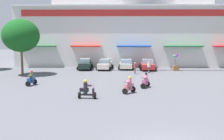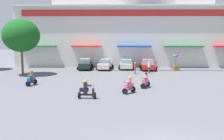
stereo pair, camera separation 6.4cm
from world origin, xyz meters
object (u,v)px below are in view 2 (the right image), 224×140
(plaza_tree_0, at_px, (21,36))
(parked_car_2, at_px, (127,64))
(parked_car_0, at_px, (85,64))
(parked_car_3, at_px, (148,65))
(balloon_vendor_cart, at_px, (176,63))
(pedestrian_1, at_px, (149,66))
(parked_car_1, at_px, (105,64))
(scooter_rider_2, at_px, (146,81))
(scooter_rider_4, at_px, (32,79))
(pedestrian_0, at_px, (135,67))
(scooter_rider_3, at_px, (87,91))
(scooter_rider_5, at_px, (129,86))

(plaza_tree_0, height_order, parked_car_2, plaza_tree_0)
(parked_car_0, height_order, parked_car_2, parked_car_0)
(plaza_tree_0, relative_size, parked_car_3, 1.62)
(parked_car_0, height_order, balloon_vendor_cart, balloon_vendor_cart)
(plaza_tree_0, height_order, pedestrian_1, plaza_tree_0)
(parked_car_3, bearing_deg, parked_car_0, 177.44)
(balloon_vendor_cart, bearing_deg, parked_car_1, 173.04)
(scooter_rider_2, height_order, pedestrian_1, pedestrian_1)
(scooter_rider_4, distance_m, pedestrian_0, 13.62)
(parked_car_3, height_order, pedestrian_1, pedestrian_1)
(parked_car_0, xyz_separation_m, pedestrian_0, (7.09, -4.52, 0.07))
(pedestrian_1, bearing_deg, parked_car_0, 157.45)
(pedestrian_0, relative_size, pedestrian_1, 0.96)
(parked_car_2, height_order, pedestrian_1, pedestrian_1)
(pedestrian_1, height_order, balloon_vendor_cart, balloon_vendor_cart)
(scooter_rider_3, height_order, pedestrian_0, scooter_rider_3)
(parked_car_0, xyz_separation_m, pedestrian_1, (9.02, -3.74, 0.11))
(plaza_tree_0, xyz_separation_m, parked_car_0, (7.35, 5.67, -4.21))
(parked_car_2, xyz_separation_m, scooter_rider_4, (-10.14, -12.74, -0.12))
(pedestrian_1, distance_m, balloon_vendor_cart, 4.73)
(scooter_rider_3, bearing_deg, scooter_rider_2, 40.80)
(parked_car_0, height_order, pedestrian_0, parked_car_0)
(parked_car_3, distance_m, scooter_rider_5, 15.83)
(parked_car_0, bearing_deg, scooter_rider_5, -69.81)
(scooter_rider_3, height_order, scooter_rider_5, scooter_rider_3)
(plaza_tree_0, bearing_deg, parked_car_3, 17.63)
(parked_car_2, distance_m, parked_car_3, 3.15)
(balloon_vendor_cart, bearing_deg, parked_car_2, 166.55)
(scooter_rider_3, relative_size, pedestrian_1, 0.97)
(parked_car_1, bearing_deg, plaza_tree_0, -151.62)
(scooter_rider_2, bearing_deg, pedestrian_1, 81.36)
(parked_car_1, relative_size, scooter_rider_3, 2.95)
(parked_car_2, height_order, scooter_rider_5, scooter_rider_5)
(parked_car_1, relative_size, balloon_vendor_cart, 1.86)
(plaza_tree_0, distance_m, scooter_rider_3, 16.21)
(parked_car_1, distance_m, balloon_vendor_cart, 10.21)
(scooter_rider_4, distance_m, scooter_rider_5, 10.44)
(parked_car_1, distance_m, pedestrian_1, 7.07)
(scooter_rider_2, height_order, pedestrian_0, pedestrian_0)
(scooter_rider_2, bearing_deg, scooter_rider_4, 175.05)
(parked_car_0, relative_size, balloon_vendor_cart, 1.84)
(scooter_rider_2, relative_size, pedestrian_1, 0.94)
(parked_car_2, bearing_deg, parked_car_3, -13.47)
(parked_car_1, bearing_deg, balloon_vendor_cart, -6.96)
(parked_car_3, xyz_separation_m, pedestrian_1, (-0.18, -3.33, 0.14))
(scooter_rider_4, height_order, pedestrian_1, pedestrian_1)
(pedestrian_1, bearing_deg, plaza_tree_0, -173.29)
(plaza_tree_0, bearing_deg, scooter_rider_4, -63.65)
(parked_car_2, xyz_separation_m, scooter_rider_2, (1.41, -13.74, -0.11))
(parked_car_3, bearing_deg, pedestrian_0, -117.14)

